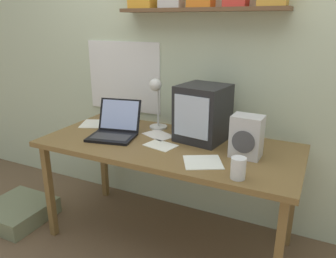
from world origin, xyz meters
TOP-DOWN VIEW (x-y plane):
  - ground_plane at (0.00, 0.00)m, footprint 12.00×12.00m
  - back_wall at (-0.00, 0.49)m, footprint 5.60×0.24m
  - corner_desk at (0.00, 0.00)m, footprint 1.71×0.77m
  - crt_monitor at (0.18, 0.17)m, footprint 0.34×0.35m
  - laptop at (-0.40, -0.02)m, footprint 0.37×0.38m
  - desk_lamp at (-0.20, 0.23)m, footprint 0.13×0.17m
  - juice_glass at (0.55, -0.30)m, footprint 0.08×0.08m
  - space_heater at (0.51, 0.01)m, footprint 0.18×0.15m
  - loose_paper_near_monitor at (-0.70, 0.13)m, footprint 0.29×0.29m
  - printed_handout at (0.32, -0.19)m, footprint 0.28×0.28m
  - open_notebook at (-0.03, -0.06)m, footprint 0.22×0.18m
  - loose_paper_near_laptop at (-0.13, 0.11)m, footprint 0.26×0.22m
  - floor_cushion at (-1.19, -0.30)m, footprint 0.47×0.47m

SIDE VIEW (x-z plane):
  - ground_plane at x=0.00m, z-range 0.00..0.00m
  - floor_cushion at x=-1.19m, z-range 0.00..0.13m
  - corner_desk at x=0.00m, z-range 0.32..1.07m
  - loose_paper_near_monitor at x=-0.70m, z-range 0.75..0.75m
  - printed_handout at x=0.32m, z-range 0.75..0.75m
  - open_notebook at x=-0.03m, z-range 0.75..0.75m
  - loose_paper_near_laptop at x=-0.13m, z-range 0.75..0.75m
  - juice_glass at x=0.55m, z-range 0.74..0.86m
  - laptop at x=-0.40m, z-range 0.69..0.93m
  - space_heater at x=0.51m, z-range 0.75..1.00m
  - crt_monitor at x=0.18m, z-range 0.75..1.13m
  - desk_lamp at x=-0.20m, z-range 0.80..1.19m
  - back_wall at x=0.00m, z-range 0.01..2.61m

